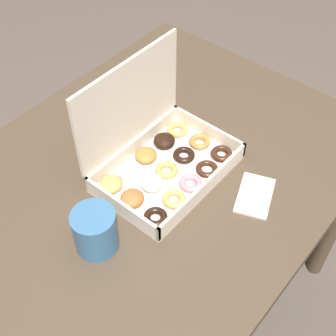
# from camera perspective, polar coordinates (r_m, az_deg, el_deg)

# --- Properties ---
(ground_plane) EXTENTS (8.00, 8.00, 0.00)m
(ground_plane) POSITION_cam_1_polar(r_m,az_deg,el_deg) (1.81, -1.22, -16.09)
(ground_plane) COLOR #564C44
(dining_table) EXTENTS (1.10, 0.85, 0.75)m
(dining_table) POSITION_cam_1_polar(r_m,az_deg,el_deg) (1.27, -1.68, -3.35)
(dining_table) COLOR #4C3D2D
(dining_table) RESTS_ON ground_plane
(donut_box) EXTENTS (0.34, 0.24, 0.28)m
(donut_box) POSITION_cam_1_polar(r_m,az_deg,el_deg) (1.15, -1.46, 1.81)
(donut_box) COLOR silver
(donut_box) RESTS_ON dining_table
(coffee_mug) EXTENTS (0.10, 0.10, 0.11)m
(coffee_mug) POSITION_cam_1_polar(r_m,az_deg,el_deg) (1.02, -8.88, -7.51)
(coffee_mug) COLOR teal
(coffee_mug) RESTS_ON dining_table
(paper_napkin) EXTENTS (0.15, 0.12, 0.01)m
(paper_napkin) POSITION_cam_1_polar(r_m,az_deg,el_deg) (1.15, 10.54, -3.30)
(paper_napkin) COLOR silver
(paper_napkin) RESTS_ON dining_table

